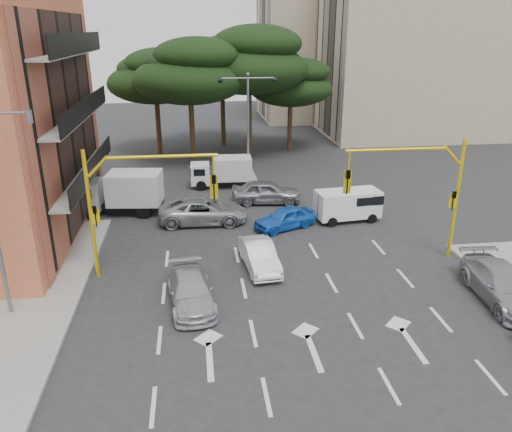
# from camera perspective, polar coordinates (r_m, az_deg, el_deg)

# --- Properties ---
(ground) EXTENTS (120.00, 120.00, 0.00)m
(ground) POSITION_cam_1_polar(r_m,az_deg,el_deg) (22.62, 3.67, -7.93)
(ground) COLOR #28282B
(ground) RESTS_ON ground
(median_strip) EXTENTS (1.40, 6.00, 0.15)m
(median_strip) POSITION_cam_1_polar(r_m,az_deg,el_deg) (37.27, -0.88, 3.96)
(median_strip) COLOR gray
(median_strip) RESTS_ON ground
(apartment_beige_near) EXTENTS (20.20, 12.15, 18.70)m
(apartment_beige_near) POSITION_cam_1_polar(r_m,az_deg,el_deg) (56.75, 18.63, 18.24)
(apartment_beige_near) COLOR tan
(apartment_beige_near) RESTS_ON ground
(apartment_beige_far) EXTENTS (16.20, 12.15, 16.70)m
(apartment_beige_far) POSITION_cam_1_polar(r_m,az_deg,el_deg) (65.72, 8.08, 18.40)
(apartment_beige_far) COLOR tan
(apartment_beige_far) RESTS_ON ground
(pine_left_near) EXTENTS (9.15, 9.15, 10.23)m
(pine_left_near) POSITION_cam_1_polar(r_m,az_deg,el_deg) (41.55, -7.53, 16.12)
(pine_left_near) COLOR #382616
(pine_left_near) RESTS_ON ground
(pine_center) EXTENTS (9.98, 9.98, 11.16)m
(pine_center) POSITION_cam_1_polar(r_m,az_deg,el_deg) (43.78, -0.71, 17.42)
(pine_center) COLOR #382616
(pine_center) RESTS_ON ground
(pine_left_far) EXTENTS (8.32, 8.32, 9.30)m
(pine_left_far) POSITION_cam_1_polar(r_m,az_deg,el_deg) (45.69, -11.40, 15.44)
(pine_left_far) COLOR #382616
(pine_left_far) RESTS_ON ground
(pine_right) EXTENTS (7.49, 7.49, 8.37)m
(pine_right) POSITION_cam_1_polar(r_m,az_deg,el_deg) (46.53, 4.08, 15.01)
(pine_right) COLOR #382616
(pine_right) RESTS_ON ground
(pine_back) EXTENTS (9.15, 9.15, 10.23)m
(pine_back) POSITION_cam_1_polar(r_m,az_deg,el_deg) (48.62, -3.86, 16.90)
(pine_back) COLOR #382616
(pine_back) RESTS_ON ground
(signal_mast_right) EXTENTS (5.79, 0.37, 6.00)m
(signal_mast_right) POSITION_cam_1_polar(r_m,az_deg,el_deg) (24.97, 18.57, 3.48)
(signal_mast_right) COLOR yellow
(signal_mast_right) RESTS_ON ground
(signal_mast_left) EXTENTS (5.79, 0.37, 6.00)m
(signal_mast_left) POSITION_cam_1_polar(r_m,az_deg,el_deg) (22.74, -14.17, 2.29)
(signal_mast_left) COLOR yellow
(signal_mast_left) RESTS_ON ground
(street_lamp_center) EXTENTS (4.16, 0.36, 7.77)m
(street_lamp_center) POSITION_cam_1_polar(r_m,az_deg,el_deg) (36.09, -0.93, 12.13)
(street_lamp_center) COLOR slate
(street_lamp_center) RESTS_ON median_strip
(car_white_hatch) EXTENTS (1.74, 4.00, 1.28)m
(car_white_hatch) POSITION_cam_1_polar(r_m,az_deg,el_deg) (23.85, 0.40, -4.57)
(car_white_hatch) COLOR white
(car_white_hatch) RESTS_ON ground
(car_blue_compact) EXTENTS (3.93, 2.86, 1.25)m
(car_blue_compact) POSITION_cam_1_polar(r_m,az_deg,el_deg) (28.57, 3.29, -0.24)
(car_blue_compact) COLOR blue
(car_blue_compact) RESTS_ON ground
(car_silver_wagon) EXTENTS (2.21, 4.46, 1.25)m
(car_silver_wagon) POSITION_cam_1_polar(r_m,az_deg,el_deg) (21.05, -7.47, -8.48)
(car_silver_wagon) COLOR #AFB2B8
(car_silver_wagon) RESTS_ON ground
(car_silver_cross_a) EXTENTS (5.27, 2.58, 1.44)m
(car_silver_cross_a) POSITION_cam_1_polar(r_m,az_deg,el_deg) (29.49, -5.99, 0.57)
(car_silver_cross_a) COLOR #A3A7AB
(car_silver_cross_a) RESTS_ON ground
(car_silver_cross_b) EXTENTS (4.69, 2.31, 1.54)m
(car_silver_cross_b) POSITION_cam_1_polar(r_m,az_deg,el_deg) (32.68, 1.18, 2.80)
(car_silver_cross_b) COLOR gray
(car_silver_cross_b) RESTS_ON ground
(car_silver_parked) EXTENTS (2.35, 5.10, 1.44)m
(car_silver_parked) POSITION_cam_1_polar(r_m,az_deg,el_deg) (23.52, 26.37, -7.07)
(car_silver_parked) COLOR #9A9CA1
(car_silver_parked) RESTS_ON ground
(van_white) EXTENTS (3.91, 2.10, 1.87)m
(van_white) POSITION_cam_1_polar(r_m,az_deg,el_deg) (30.13, 10.42, 1.21)
(van_white) COLOR white
(van_white) RESTS_ON ground
(box_truck_a) EXTENTS (5.51, 2.82, 2.60)m
(box_truck_a) POSITION_cam_1_polar(r_m,az_deg,el_deg) (31.82, -15.30, 2.55)
(box_truck_a) COLOR silver
(box_truck_a) RESTS_ON ground
(box_truck_b) EXTENTS (4.46, 1.98, 2.17)m
(box_truck_b) POSITION_cam_1_polar(r_m,az_deg,el_deg) (36.11, -3.93, 5.03)
(box_truck_b) COLOR white
(box_truck_b) RESTS_ON ground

